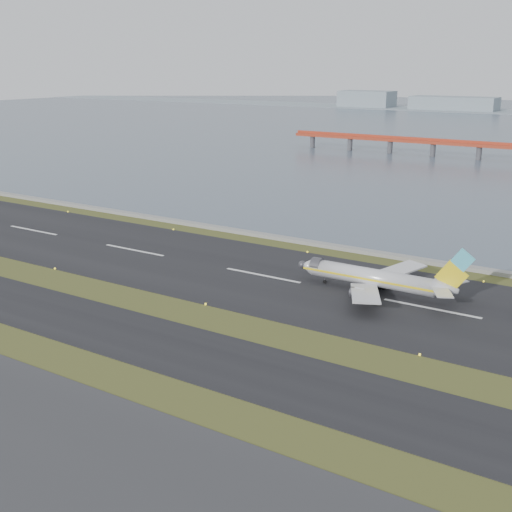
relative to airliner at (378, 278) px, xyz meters
The scene contains 5 objects.
ground 42.70m from the airliner, 129.78° to the right, with size 1000.00×1000.00×0.00m, color #334217.
taxiway_strip 52.46m from the airliner, 121.34° to the right, with size 1000.00×18.00×0.10m, color black.
runway_strip 27.57m from the airliner, behind, with size 1000.00×45.00×0.10m, color black.
seawall 38.67m from the airliner, 134.93° to the left, with size 1000.00×2.50×1.00m, color gray.
airliner is the anchor object (origin of this frame).
Camera 1 is at (74.05, -91.43, 47.50)m, focal length 45.00 mm.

